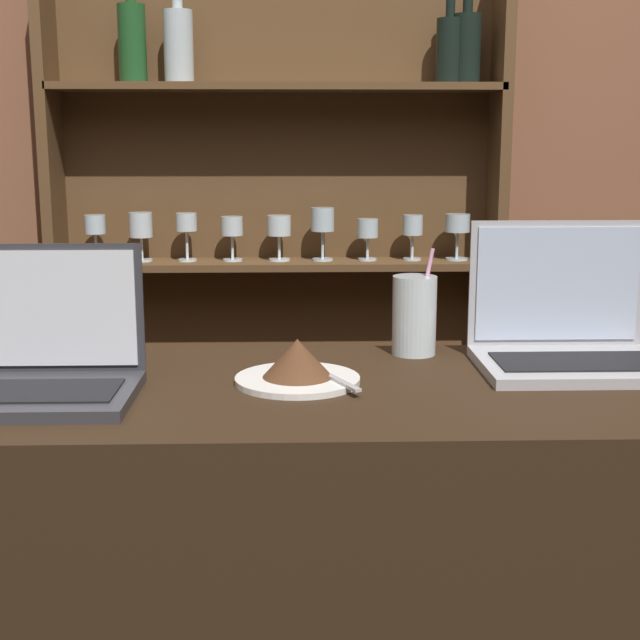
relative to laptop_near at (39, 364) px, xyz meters
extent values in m
cube|color=brown|center=(0.35, 1.31, 0.27)|extent=(7.00, 0.06, 2.70)
cube|color=brown|center=(-0.28, 1.19, -0.11)|extent=(0.03, 0.18, 1.95)
cube|color=brown|center=(0.96, 1.19, -0.11)|extent=(0.03, 0.18, 1.95)
cube|color=brown|center=(0.34, 1.27, -0.11)|extent=(1.27, 0.02, 1.95)
cube|color=brown|center=(0.34, 1.19, -0.50)|extent=(1.23, 0.18, 0.02)
cube|color=brown|center=(0.34, 1.19, -0.01)|extent=(1.23, 0.18, 0.02)
cube|color=brown|center=(0.34, 1.19, 0.47)|extent=(1.23, 0.18, 0.02)
cylinder|color=silver|center=(-0.17, 1.19, 0.00)|extent=(0.05, 0.05, 0.01)
cylinder|color=silver|center=(-0.17, 1.19, 0.04)|extent=(0.01, 0.01, 0.07)
cylinder|color=silver|center=(-0.17, 1.19, 0.10)|extent=(0.06, 0.06, 0.05)
cylinder|color=silver|center=(-0.04, 1.19, 0.00)|extent=(0.06, 0.06, 0.01)
cylinder|color=silver|center=(-0.04, 1.19, 0.03)|extent=(0.01, 0.01, 0.06)
cylinder|color=silver|center=(-0.04, 1.19, 0.10)|extent=(0.06, 0.06, 0.07)
cylinder|color=silver|center=(0.09, 1.19, 0.00)|extent=(0.05, 0.05, 0.01)
cylinder|color=silver|center=(0.09, 1.19, 0.04)|extent=(0.01, 0.01, 0.08)
cylinder|color=silver|center=(0.09, 1.19, 0.11)|extent=(0.06, 0.06, 0.05)
cylinder|color=silver|center=(0.21, 1.19, 0.00)|extent=(0.06, 0.06, 0.01)
cylinder|color=silver|center=(0.21, 1.19, 0.04)|extent=(0.01, 0.01, 0.07)
cylinder|color=silver|center=(0.21, 1.19, 0.10)|extent=(0.06, 0.06, 0.05)
cylinder|color=silver|center=(0.34, 1.19, 0.00)|extent=(0.06, 0.06, 0.01)
cylinder|color=silver|center=(0.34, 1.19, 0.04)|extent=(0.01, 0.01, 0.07)
cylinder|color=silver|center=(0.34, 1.19, 0.10)|extent=(0.07, 0.07, 0.06)
cylinder|color=silver|center=(0.47, 1.19, 0.00)|extent=(0.06, 0.06, 0.01)
cylinder|color=silver|center=(0.47, 1.19, 0.04)|extent=(0.01, 0.01, 0.08)
cylinder|color=silver|center=(0.47, 1.19, 0.11)|extent=(0.07, 0.07, 0.07)
cylinder|color=silver|center=(0.60, 1.19, 0.00)|extent=(0.05, 0.05, 0.01)
cylinder|color=silver|center=(0.60, 1.19, 0.03)|extent=(0.01, 0.01, 0.06)
cylinder|color=silver|center=(0.60, 1.19, 0.09)|extent=(0.06, 0.06, 0.05)
cylinder|color=silver|center=(0.72, 1.19, 0.00)|extent=(0.05, 0.05, 0.01)
cylinder|color=silver|center=(0.72, 1.19, 0.04)|extent=(0.01, 0.01, 0.07)
cylinder|color=silver|center=(0.72, 1.19, 0.10)|extent=(0.06, 0.06, 0.06)
cylinder|color=silver|center=(0.85, 1.19, 0.00)|extent=(0.06, 0.06, 0.01)
cylinder|color=silver|center=(0.85, 1.19, 0.04)|extent=(0.01, 0.01, 0.07)
cylinder|color=silver|center=(0.85, 1.19, 0.10)|extent=(0.07, 0.07, 0.05)
cylinder|color=black|center=(0.86, 1.19, 0.57)|extent=(0.08, 0.08, 0.18)
cylinder|color=black|center=(0.86, 1.19, 0.70)|extent=(0.03, 0.03, 0.06)
cylinder|color=#B2C1C6|center=(0.08, 1.19, 0.58)|extent=(0.08, 0.08, 0.19)
cylinder|color=#1E4C23|center=(-0.04, 1.19, 0.59)|extent=(0.07, 0.07, 0.20)
cylinder|color=black|center=(0.81, 1.19, 0.57)|extent=(0.07, 0.07, 0.17)
cylinder|color=black|center=(0.81, 1.19, 0.68)|extent=(0.03, 0.03, 0.06)
cube|color=#333338|center=(0.00, -0.04, -0.04)|extent=(0.30, 0.22, 0.02)
cube|color=black|center=(0.00, -0.05, -0.03)|extent=(0.25, 0.12, 0.00)
cube|color=#333338|center=(0.00, 0.07, 0.07)|extent=(0.30, 0.00, 0.20)
cube|color=white|center=(0.00, 0.07, 0.07)|extent=(0.27, 0.01, 0.18)
cube|color=#ADADB2|center=(0.86, 0.12, -0.04)|extent=(0.31, 0.24, 0.02)
cube|color=black|center=(0.86, 0.10, -0.03)|extent=(0.27, 0.13, 0.00)
cube|color=#ADADB2|center=(0.86, 0.23, 0.08)|extent=(0.31, 0.00, 0.22)
cube|color=silver|center=(0.86, 0.23, 0.08)|extent=(0.29, 0.01, 0.20)
cylinder|color=white|center=(0.39, 0.05, -0.04)|extent=(0.20, 0.20, 0.01)
cone|color=#51301C|center=(0.39, 0.05, -0.01)|extent=(0.11, 0.11, 0.06)
cube|color=#B7B7BC|center=(0.45, 0.04, -0.04)|extent=(0.08, 0.16, 0.00)
cylinder|color=silver|center=(0.60, 0.24, 0.02)|extent=(0.08, 0.08, 0.14)
cylinder|color=#EA9EC6|center=(0.62, 0.24, 0.05)|extent=(0.04, 0.01, 0.19)
camera|label=1|loc=(0.39, -1.32, 0.33)|focal=50.00mm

